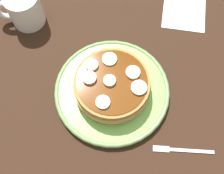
{
  "coord_description": "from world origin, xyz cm",
  "views": [
    {
      "loc": [
        2.46,
        23.5,
        58.95
      ],
      "look_at": [
        0.0,
        0.0,
        3.05
      ],
      "focal_mm": 43.96,
      "sensor_mm": 36.0,
      "label": 1
    }
  ],
  "objects_px": {
    "fork": "(180,150)",
    "banana_slice_0": "(109,79)",
    "banana_slice_5": "(103,102)",
    "coffee_mug": "(23,9)",
    "banana_slice_1": "(89,78)",
    "banana_slice_6": "(139,88)",
    "banana_slice_4": "(92,65)",
    "banana_slice_2": "(108,59)",
    "banana_slice_3": "(133,72)",
    "napkin": "(184,13)",
    "plate": "(112,91)",
    "pancake_stack": "(114,86)"
  },
  "relations": [
    {
      "from": "fork",
      "to": "banana_slice_0",
      "type": "bearing_deg",
      "value": -48.55
    },
    {
      "from": "banana_slice_5",
      "to": "coffee_mug",
      "type": "xyz_separation_m",
      "value": [
        0.17,
        -0.27,
        -0.02
      ]
    },
    {
      "from": "banana_slice_5",
      "to": "fork",
      "type": "xyz_separation_m",
      "value": [
        -0.15,
        0.1,
        -0.06
      ]
    },
    {
      "from": "banana_slice_1",
      "to": "banana_slice_6",
      "type": "height_order",
      "value": "banana_slice_1"
    },
    {
      "from": "banana_slice_4",
      "to": "banana_slice_2",
      "type": "bearing_deg",
      "value": -162.84
    },
    {
      "from": "banana_slice_1",
      "to": "coffee_mug",
      "type": "height_order",
      "value": "coffee_mug"
    },
    {
      "from": "banana_slice_3",
      "to": "napkin",
      "type": "height_order",
      "value": "banana_slice_3"
    },
    {
      "from": "plate",
      "to": "banana_slice_1",
      "type": "relative_size",
      "value": 8.65
    },
    {
      "from": "banana_slice_1",
      "to": "fork",
      "type": "height_order",
      "value": "banana_slice_1"
    },
    {
      "from": "pancake_stack",
      "to": "banana_slice_3",
      "type": "distance_m",
      "value": 0.05
    },
    {
      "from": "plate",
      "to": "fork",
      "type": "distance_m",
      "value": 0.2
    },
    {
      "from": "coffee_mug",
      "to": "fork",
      "type": "xyz_separation_m",
      "value": [
        -0.32,
        0.37,
        -0.04
      ]
    },
    {
      "from": "banana_slice_4",
      "to": "banana_slice_5",
      "type": "height_order",
      "value": "banana_slice_4"
    },
    {
      "from": "banana_slice_3",
      "to": "banana_slice_4",
      "type": "xyz_separation_m",
      "value": [
        0.09,
        -0.03,
        0.0
      ]
    },
    {
      "from": "pancake_stack",
      "to": "banana_slice_6",
      "type": "relative_size",
      "value": 5.14
    },
    {
      "from": "banana_slice_5",
      "to": "napkin",
      "type": "bearing_deg",
      "value": -133.36
    },
    {
      "from": "plate",
      "to": "banana_slice_5",
      "type": "xyz_separation_m",
      "value": [
        0.02,
        0.05,
        0.05
      ]
    },
    {
      "from": "plate",
      "to": "napkin",
      "type": "distance_m",
      "value": 0.29
    },
    {
      "from": "banana_slice_6",
      "to": "coffee_mug",
      "type": "relative_size",
      "value": 0.29
    },
    {
      "from": "plate",
      "to": "banana_slice_2",
      "type": "bearing_deg",
      "value": -85.18
    },
    {
      "from": "banana_slice_3",
      "to": "banana_slice_5",
      "type": "xyz_separation_m",
      "value": [
        0.07,
        0.06,
        -0.0
      ]
    },
    {
      "from": "plate",
      "to": "coffee_mug",
      "type": "xyz_separation_m",
      "value": [
        0.2,
        -0.22,
        0.04
      ]
    },
    {
      "from": "banana_slice_2",
      "to": "banana_slice_4",
      "type": "xyz_separation_m",
      "value": [
        0.03,
        0.01,
        0.0
      ]
    },
    {
      "from": "banana_slice_4",
      "to": "plate",
      "type": "bearing_deg",
      "value": 133.91
    },
    {
      "from": "pancake_stack",
      "to": "banana_slice_3",
      "type": "xyz_separation_m",
      "value": [
        -0.04,
        -0.01,
        0.03
      ]
    },
    {
      "from": "banana_slice_4",
      "to": "banana_slice_6",
      "type": "height_order",
      "value": "same"
    },
    {
      "from": "banana_slice_6",
      "to": "fork",
      "type": "xyz_separation_m",
      "value": [
        -0.07,
        0.13,
        -0.06
      ]
    },
    {
      "from": "plate",
      "to": "napkin",
      "type": "xyz_separation_m",
      "value": [
        -0.21,
        -0.2,
        -0.01
      ]
    },
    {
      "from": "banana_slice_2",
      "to": "fork",
      "type": "distance_m",
      "value": 0.25
    },
    {
      "from": "coffee_mug",
      "to": "banana_slice_5",
      "type": "bearing_deg",
      "value": 122.51
    },
    {
      "from": "plate",
      "to": "fork",
      "type": "xyz_separation_m",
      "value": [
        -0.13,
        0.15,
        -0.01
      ]
    },
    {
      "from": "banana_slice_3",
      "to": "banana_slice_6",
      "type": "bearing_deg",
      "value": 101.9
    },
    {
      "from": "banana_slice_3",
      "to": "pancake_stack",
      "type": "bearing_deg",
      "value": 18.89
    },
    {
      "from": "banana_slice_0",
      "to": "banana_slice_4",
      "type": "xyz_separation_m",
      "value": [
        0.03,
        -0.04,
        -0.0
      ]
    },
    {
      "from": "coffee_mug",
      "to": "fork",
      "type": "distance_m",
      "value": 0.5
    },
    {
      "from": "banana_slice_5",
      "to": "napkin",
      "type": "height_order",
      "value": "banana_slice_5"
    },
    {
      "from": "banana_slice_5",
      "to": "pancake_stack",
      "type": "bearing_deg",
      "value": -120.74
    },
    {
      "from": "napkin",
      "to": "fork",
      "type": "height_order",
      "value": "fork"
    },
    {
      "from": "banana_slice_1",
      "to": "napkin",
      "type": "xyz_separation_m",
      "value": [
        -0.26,
        -0.19,
        -0.06
      ]
    },
    {
      "from": "banana_slice_2",
      "to": "banana_slice_4",
      "type": "height_order",
      "value": "banana_slice_4"
    },
    {
      "from": "banana_slice_3",
      "to": "fork",
      "type": "bearing_deg",
      "value": 117.05
    },
    {
      "from": "banana_slice_2",
      "to": "fork",
      "type": "xyz_separation_m",
      "value": [
        -0.13,
        0.2,
        -0.06
      ]
    },
    {
      "from": "pancake_stack",
      "to": "banana_slice_2",
      "type": "height_order",
      "value": "banana_slice_2"
    },
    {
      "from": "banana_slice_0",
      "to": "banana_slice_5",
      "type": "bearing_deg",
      "value": 69.97
    },
    {
      "from": "pancake_stack",
      "to": "banana_slice_2",
      "type": "xyz_separation_m",
      "value": [
        0.01,
        -0.05,
        0.03
      ]
    },
    {
      "from": "banana_slice_6",
      "to": "napkin",
      "type": "height_order",
      "value": "banana_slice_6"
    },
    {
      "from": "pancake_stack",
      "to": "plate",
      "type": "bearing_deg",
      "value": -6.39
    },
    {
      "from": "banana_slice_4",
      "to": "coffee_mug",
      "type": "relative_size",
      "value": 0.24
    },
    {
      "from": "plate",
      "to": "banana_slice_2",
      "type": "xyz_separation_m",
      "value": [
        0.0,
        -0.05,
        0.05
      ]
    },
    {
      "from": "banana_slice_5",
      "to": "banana_slice_1",
      "type": "bearing_deg",
      "value": -67.4
    }
  ]
}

